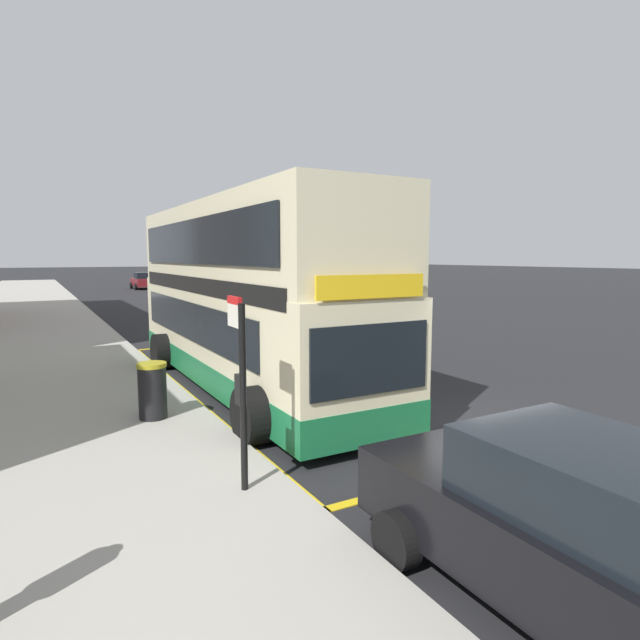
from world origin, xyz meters
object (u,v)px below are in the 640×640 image
parked_car_black_distant (576,529)px  bus_stop_sign (241,376)px  parked_car_maroon_far (143,281)px  parked_car_maroon_across (252,297)px  double_decker_bus (244,302)px  litter_bin (152,390)px

parked_car_black_distant → bus_stop_sign: bearing=115.5°
parked_car_maroon_far → parked_car_black_distant: (-5.69, -50.07, 0.00)m
parked_car_maroon_across → parked_car_black_distant: (-7.43, -26.19, 0.00)m
double_decker_bus → parked_car_black_distant: size_ratio=2.57×
parked_car_maroon_far → parked_car_maroon_across: (1.74, -23.88, 0.00)m
litter_bin → parked_car_black_distant: bearing=-73.4°
double_decker_bus → parked_car_maroon_across: bearing=67.7°
parked_car_black_distant → litter_bin: parked_car_black_distant is taller
parked_car_maroon_across → litter_bin: (-9.58, -18.98, -0.13)m
litter_bin → parked_car_maroon_across: bearing=63.2°
parked_car_maroon_across → double_decker_bus: bearing=-111.1°
parked_car_black_distant → parked_car_maroon_far: bearing=83.1°
parked_car_maroon_across → parked_car_black_distant: 27.22m
parked_car_black_distant → double_decker_bus: bearing=86.7°
bus_stop_sign → parked_car_maroon_across: bearing=67.9°
parked_car_maroon_far → parked_car_maroon_across: 23.94m
double_decker_bus → litter_bin: (-2.61, -2.00, -1.39)m
double_decker_bus → parked_car_black_distant: 9.30m
bus_stop_sign → parked_car_maroon_far: (7.43, 46.48, -0.84)m
parked_car_black_distant → litter_bin: (-2.15, 7.21, -0.13)m
double_decker_bus → litter_bin: double_decker_bus is taller
parked_car_black_distant → litter_bin: bearing=106.2°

